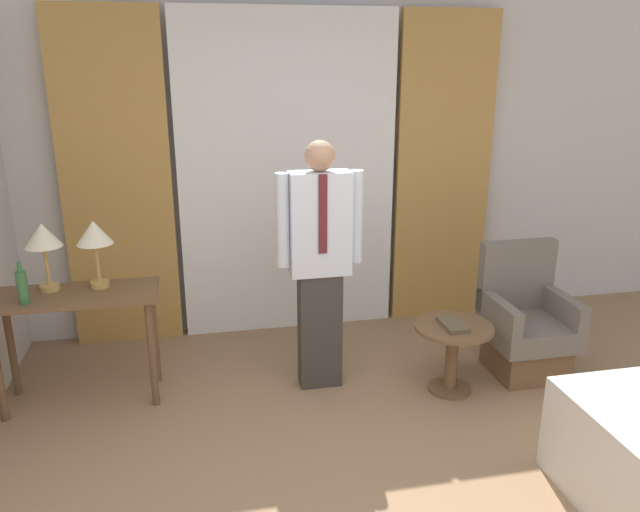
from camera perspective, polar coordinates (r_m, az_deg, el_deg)
wall_back at (r=5.16m, az=-3.15°, el=8.10°), size 10.00×0.06×2.70m
curtain_sheer_center at (r=5.04m, az=-2.92°, el=7.18°), size 1.74×0.06×2.58m
curtain_drape_left at (r=5.02m, az=-18.09°, el=6.27°), size 0.82×0.06×2.58m
curtain_drape_right at (r=5.40m, az=11.20°, el=7.59°), size 0.82×0.06×2.58m
desk at (r=4.36m, az=-21.42°, el=-4.98°), size 1.06×0.45×0.77m
table_lamp_left at (r=4.32m, az=-23.99°, el=1.42°), size 0.23×0.23×0.45m
table_lamp_right at (r=4.26m, az=-19.93°, el=1.70°), size 0.23×0.23×0.45m
bottle_near_edge at (r=4.22m, az=-25.57°, el=-2.53°), size 0.07×0.07×0.27m
person at (r=4.15m, az=-0.02°, el=-0.10°), size 0.58×0.20×1.72m
armchair at (r=4.80m, az=18.23°, el=-6.21°), size 0.57×0.57×0.94m
side_table at (r=4.38m, az=12.01°, el=-8.08°), size 0.53×0.53×0.49m
book at (r=4.29m, az=12.06°, el=-6.15°), size 0.14×0.25×0.03m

